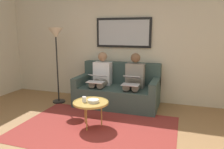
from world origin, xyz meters
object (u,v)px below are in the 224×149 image
framed_mirror (123,33)px  couch (118,91)px  standing_lamp (56,41)px  laptop_silver (132,80)px  person_right (101,77)px  cup (84,99)px  bowl (93,101)px  coffee_table (91,103)px  laptop_white (97,78)px  person_left (134,79)px

framed_mirror → couch: bearing=90.0°
couch → standing_lamp: (1.32, 0.27, 1.06)m
laptop_silver → person_right: size_ratio=0.34×
couch → standing_lamp: size_ratio=1.05×
couch → laptop_silver: (-0.37, 0.30, 0.32)m
cup → standing_lamp: size_ratio=0.05×
cup → bowl: (-0.15, -0.02, -0.02)m
couch → cup: bearing=80.2°
coffee_table → laptop_white: 0.96m
couch → standing_lamp: standing_lamp is taller
coffee_table → laptop_silver: bearing=-117.4°
framed_mirror → cup: bearing=82.5°
laptop_white → person_left: bearing=-161.6°
framed_mirror → laptop_silver: (-0.37, 0.69, -0.92)m
person_right → laptop_white: (-0.00, 0.24, 0.02)m
cup → bowl: cup is taller
laptop_silver → person_right: 0.77m
couch → cup: (0.22, 1.24, 0.16)m
bowl → person_right: 1.20m
couch → framed_mirror: size_ratio=1.39×
person_right → laptop_white: size_ratio=3.21×
person_left → laptop_silver: 0.23m
cup → laptop_white: (0.15, -0.93, 0.15)m
person_left → standing_lamp: size_ratio=0.69×
bowl → person_right: (0.31, -1.15, 0.16)m
cup → person_right: size_ratio=0.08×
bowl → laptop_silver: laptop_silver is taller
person_left → person_right: size_ratio=1.00×
person_left → laptop_silver: person_left is taller
bowl → person_left: 1.24m
cup → laptop_silver: laptop_silver is taller
bowl → laptop_white: size_ratio=0.54×
coffee_table → bowl: bearing=175.8°
standing_lamp → person_left: bearing=-173.3°
standing_lamp → cup: bearing=138.6°
person_right → laptop_white: person_right is taller
coffee_table → laptop_white: laptop_white is taller
cup → bowl: size_ratio=0.47×
person_right → standing_lamp: size_ratio=0.69×
person_left → laptop_white: person_left is taller
couch → laptop_white: bearing=40.4°
standing_lamp → bowl: bearing=142.9°
person_left → standing_lamp: bearing=6.7°
couch → laptop_silver: couch is taller
couch → person_right: (0.37, 0.07, 0.30)m
coffee_table → laptop_silver: 1.06m
coffee_table → bowl: (-0.05, 0.00, 0.04)m
framed_mirror → laptop_white: framed_mirror is taller
coffee_table → cup: cup is taller
standing_lamp → couch: bearing=-168.6°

